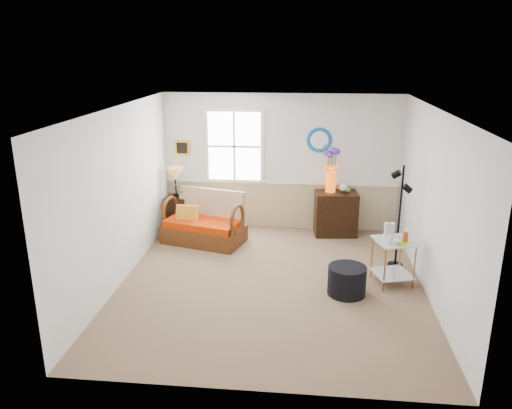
# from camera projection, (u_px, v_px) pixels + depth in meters

# --- Properties ---
(floor) EXTENTS (4.50, 5.00, 0.01)m
(floor) POSITION_uv_depth(u_px,v_px,m) (271.00, 283.00, 7.53)
(floor) COLOR brown
(floor) RESTS_ON ground
(ceiling) EXTENTS (4.50, 5.00, 0.01)m
(ceiling) POSITION_uv_depth(u_px,v_px,m) (273.00, 109.00, 6.75)
(ceiling) COLOR white
(ceiling) RESTS_ON walls
(walls) EXTENTS (4.51, 5.01, 2.60)m
(walls) POSITION_uv_depth(u_px,v_px,m) (272.00, 201.00, 7.14)
(walls) COLOR silver
(walls) RESTS_ON floor
(wainscot) EXTENTS (4.46, 0.02, 0.90)m
(wainscot) POSITION_uv_depth(u_px,v_px,m) (281.00, 205.00, 9.75)
(wainscot) COLOR tan
(wainscot) RESTS_ON walls
(chair_rail) EXTENTS (4.46, 0.04, 0.06)m
(chair_rail) POSITION_uv_depth(u_px,v_px,m) (281.00, 182.00, 9.60)
(chair_rail) COLOR silver
(chair_rail) RESTS_ON walls
(window) EXTENTS (1.14, 0.06, 1.44)m
(window) POSITION_uv_depth(u_px,v_px,m) (234.00, 146.00, 9.48)
(window) COLOR white
(window) RESTS_ON walls
(picture) EXTENTS (0.28, 0.03, 0.28)m
(picture) POSITION_uv_depth(u_px,v_px,m) (182.00, 148.00, 9.61)
(picture) COLOR gold
(picture) RESTS_ON walls
(mirror) EXTENTS (0.47, 0.07, 0.47)m
(mirror) POSITION_uv_depth(u_px,v_px,m) (319.00, 140.00, 9.29)
(mirror) COLOR #1372A4
(mirror) RESTS_ON walls
(loveseat) EXTENTS (1.57, 1.15, 0.92)m
(loveseat) POSITION_uv_depth(u_px,v_px,m) (204.00, 218.00, 9.00)
(loveseat) COLOR #532D0E
(loveseat) RESTS_ON floor
(throw_pillow) EXTENTS (0.40, 0.13, 0.39)m
(throw_pillow) POSITION_uv_depth(u_px,v_px,m) (187.00, 216.00, 8.99)
(throw_pillow) COLOR #C75202
(throw_pillow) RESTS_ON loveseat
(lamp_stand) EXTENTS (0.39, 0.39, 0.68)m
(lamp_stand) POSITION_uv_depth(u_px,v_px,m) (178.00, 213.00, 9.63)
(lamp_stand) COLOR black
(lamp_stand) RESTS_ON floor
(table_lamp) EXTENTS (0.31, 0.31, 0.57)m
(table_lamp) POSITION_uv_depth(u_px,v_px,m) (176.00, 182.00, 9.44)
(table_lamp) COLOR gold
(table_lamp) RESTS_ON lamp_stand
(potted_plant) EXTENTS (0.33, 0.37, 0.27)m
(potted_plant) POSITION_uv_depth(u_px,v_px,m) (184.00, 190.00, 9.45)
(potted_plant) COLOR #3D6431
(potted_plant) RESTS_ON lamp_stand
(cabinet) EXTENTS (0.82, 0.57, 0.83)m
(cabinet) POSITION_uv_depth(u_px,v_px,m) (336.00, 213.00, 9.38)
(cabinet) COLOR black
(cabinet) RESTS_ON floor
(flower_vase) EXTENTS (0.30, 0.30, 0.81)m
(flower_vase) POSITION_uv_depth(u_px,v_px,m) (331.00, 171.00, 9.17)
(flower_vase) COLOR #F6580F
(flower_vase) RESTS_ON cabinet
(side_table) EXTENTS (0.68, 0.68, 0.69)m
(side_table) POSITION_uv_depth(u_px,v_px,m) (393.00, 262.00, 7.42)
(side_table) COLOR #B2782E
(side_table) RESTS_ON floor
(tabletop_items) EXTENTS (0.50, 0.50, 0.25)m
(tabletop_items) POSITION_uv_depth(u_px,v_px,m) (397.00, 233.00, 7.27)
(tabletop_items) COLOR silver
(tabletop_items) RESTS_ON side_table
(floor_lamp) EXTENTS (0.31, 0.31, 1.67)m
(floor_lamp) POSITION_uv_depth(u_px,v_px,m) (399.00, 217.00, 7.88)
(floor_lamp) COLOR black
(floor_lamp) RESTS_ON floor
(ottoman) EXTENTS (0.67, 0.67, 0.42)m
(ottoman) POSITION_uv_depth(u_px,v_px,m) (347.00, 280.00, 7.14)
(ottoman) COLOR black
(ottoman) RESTS_ON floor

